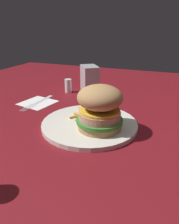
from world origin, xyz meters
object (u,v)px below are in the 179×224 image
fries_pile (87,114)px  fork (37,102)px  napkin (38,103)px  sandwich (100,107)px  napkin_dispenser (90,79)px  salt_shaker (68,86)px  plate (89,124)px

fries_pile → fork: size_ratio=0.59×
napkin → fork: (0.00, -0.00, 0.00)m
sandwich → napkin_dispenser: bearing=-154.6°
fries_pile → fork: (-0.06, -0.22, -0.01)m
fries_pile → napkin_dispenser: 0.28m
napkin → sandwich: bearing=65.8°
fork → salt_shaker: 0.17m
fries_pile → napkin: (-0.06, -0.22, -0.02)m
sandwich → napkin: 0.31m
fries_pile → napkin_dispenser: napkin_dispenser is taller
napkin → napkin_dispenser: (-0.20, 0.12, 0.05)m
napkin → salt_shaker: salt_shaker is taller
fork → napkin_dispenser: napkin_dispenser is taller
sandwich → fork: size_ratio=0.69×
sandwich → fries_pile: 0.10m
sandwich → fork: sandwich is taller
napkin_dispenser → napkin: bearing=-67.7°
napkin → fork: bearing=-3.1°
plate → fork: plate is taller
plate → fries_pile: size_ratio=2.59×
plate → salt_shaker: (-0.26, -0.20, 0.02)m
plate → fork: 0.26m
fork → napkin_dispenser: bearing=148.9°
sandwich → salt_shaker: 0.37m
plate → salt_shaker: bearing=-142.8°
plate → sandwich: 0.08m
salt_shaker → napkin: bearing=-16.4°
napkin → napkin_dispenser: napkin_dispenser is taller
sandwich → napkin_dispenser: (-0.33, -0.15, -0.02)m
plate → napkin: 0.26m
plate → napkin_dispenser: 0.33m
napkin_dispenser → salt_shaker: 0.09m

